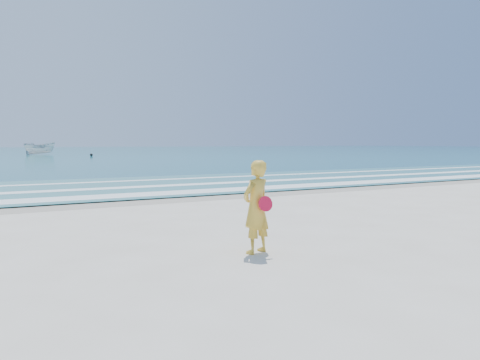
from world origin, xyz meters
TOP-DOWN VIEW (x-y plane):
  - ground at (0.00, 0.00)m, footprint 400.00×400.00m
  - wet_sand at (0.00, 9.00)m, footprint 400.00×2.40m
  - ocean at (0.00, 105.00)m, footprint 400.00×190.00m
  - shallow at (0.00, 14.00)m, footprint 400.00×10.00m
  - foam_near at (0.00, 10.30)m, footprint 400.00×1.40m
  - foam_mid at (0.00, 13.20)m, footprint 400.00×0.90m
  - foam_far at (0.00, 16.50)m, footprint 400.00×0.60m
  - boat at (3.17, 74.33)m, footprint 5.47×3.59m
  - buoy at (8.26, 60.15)m, footprint 0.40×0.40m
  - woman at (-0.95, 0.71)m, footprint 0.69×0.57m

SIDE VIEW (x-z plane):
  - ground at x=0.00m, z-range 0.00..0.00m
  - wet_sand at x=0.00m, z-range 0.00..0.00m
  - ocean at x=0.00m, z-range 0.00..0.04m
  - shallow at x=0.00m, z-range 0.04..0.05m
  - foam_near at x=0.00m, z-range 0.05..0.06m
  - foam_mid at x=0.00m, z-range 0.05..0.06m
  - foam_far at x=0.00m, z-range 0.05..0.06m
  - buoy at x=8.26m, z-range 0.04..0.44m
  - woman at x=-0.95m, z-range 0.00..1.64m
  - boat at x=3.17m, z-range 0.04..2.02m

